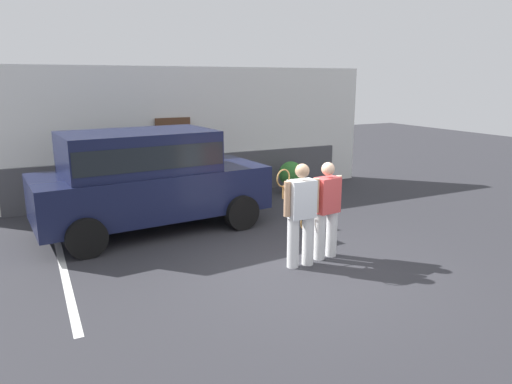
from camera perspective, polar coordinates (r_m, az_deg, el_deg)
The scene contains 7 objects.
ground_plane at distance 7.84m, azimuth 4.94°, elevation -9.23°, with size 40.00×40.00×0.00m, color #2D2D33.
parking_stripe_0 at distance 8.25m, azimuth -22.42°, elevation -9.05°, with size 0.12×4.40×0.01m, color silver.
house_frontage at distance 12.45m, azimuth -8.44°, elevation 6.73°, with size 10.68×0.40×3.36m.
parked_suv at distance 9.69m, azimuth -13.20°, elevation 1.98°, with size 4.74×2.48×2.05m.
tennis_player_man at distance 7.65m, azimuth 5.53°, elevation -2.64°, with size 0.78×0.28×1.73m.
tennis_player_woman at distance 8.07m, azimuth 8.60°, elevation -2.10°, with size 0.89×0.32×1.69m.
potted_plant_by_porch at distance 12.73m, azimuth 4.29°, elevation 2.00°, with size 0.67×0.67×0.88m.
Camera 1 is at (-3.78, -6.17, 3.03)m, focal length 32.69 mm.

